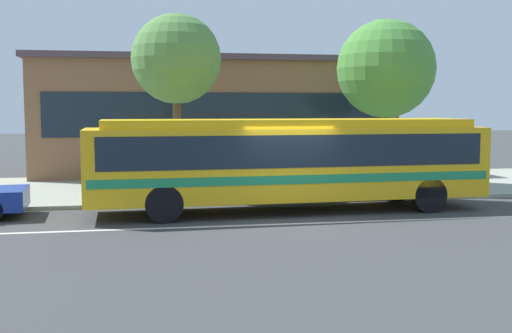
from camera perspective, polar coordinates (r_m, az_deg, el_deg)
ground_plane at (r=16.86m, az=3.17°, el=-4.80°), size 120.00×120.00×0.00m
sidewalk_slab at (r=23.17m, az=-0.54°, el=-1.84°), size 60.00×8.00×0.12m
lane_stripe_center at (r=16.09m, az=3.82°, el=-5.29°), size 56.00×0.16×0.01m
transit_bus at (r=17.84m, az=3.06°, el=0.81°), size 11.51×2.95×2.67m
pedestrian_waiting_near_sign at (r=20.30m, az=2.48°, el=0.09°), size 0.48×0.48×1.69m
pedestrian_walking_along_curb at (r=21.70m, az=10.47°, el=0.35°), size 0.45×0.45×1.69m
pedestrian_standing_by_tree at (r=21.21m, az=-0.71°, el=0.49°), size 0.40×0.40×1.78m
bus_stop_sign at (r=20.60m, az=10.85°, el=1.76°), size 0.08×0.44×2.48m
street_tree_near_stop at (r=21.24m, az=-7.36°, el=9.76°), size 3.03×3.03×6.03m
street_tree_mid_block at (r=23.66m, az=11.91°, el=8.80°), size 3.64×3.64×6.14m
station_building at (r=28.76m, az=-4.00°, el=4.65°), size 15.79×7.28×5.20m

